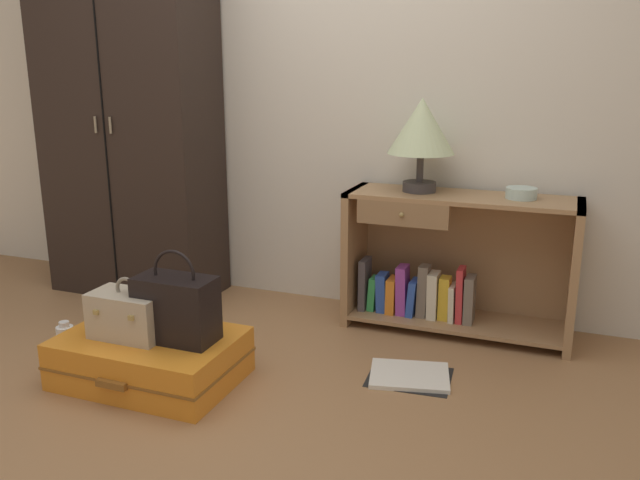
{
  "coord_description": "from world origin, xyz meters",
  "views": [
    {
      "loc": [
        1.3,
        -1.98,
        1.34
      ],
      "look_at": [
        0.24,
        0.77,
        0.55
      ],
      "focal_mm": 36.73,
      "sensor_mm": 36.0,
      "label": 1
    }
  ],
  "objects_px": {
    "bookshelf": "(449,266)",
    "table_lamp": "(422,129)",
    "train_case": "(128,314)",
    "handbag": "(176,308)",
    "suitcase_large": "(151,358)",
    "open_book_on_floor": "(409,376)",
    "bottle": "(66,344)",
    "bowl": "(521,193)",
    "wardrobe": "(130,122)"
  },
  "relations": [
    {
      "from": "bowl",
      "to": "suitcase_large",
      "type": "xyz_separation_m",
      "value": [
        -1.42,
        -1.06,
        -0.64
      ]
    },
    {
      "from": "bottle",
      "to": "bowl",
      "type": "bearing_deg",
      "value": 29.41
    },
    {
      "from": "bowl",
      "to": "handbag",
      "type": "distance_m",
      "value": 1.71
    },
    {
      "from": "wardrobe",
      "to": "suitcase_large",
      "type": "distance_m",
      "value": 1.57
    },
    {
      "from": "bookshelf",
      "to": "suitcase_large",
      "type": "bearing_deg",
      "value": -136.0
    },
    {
      "from": "train_case",
      "to": "handbag",
      "type": "distance_m",
      "value": 0.22
    },
    {
      "from": "table_lamp",
      "to": "wardrobe",
      "type": "bearing_deg",
      "value": -178.06
    },
    {
      "from": "table_lamp",
      "to": "handbag",
      "type": "relative_size",
      "value": 1.18
    },
    {
      "from": "train_case",
      "to": "handbag",
      "type": "xyz_separation_m",
      "value": [
        0.21,
        0.05,
        0.04
      ]
    },
    {
      "from": "wardrobe",
      "to": "suitcase_large",
      "type": "relative_size",
      "value": 2.68
    },
    {
      "from": "bowl",
      "to": "bottle",
      "type": "bearing_deg",
      "value": -150.59
    },
    {
      "from": "bowl",
      "to": "bottle",
      "type": "relative_size",
      "value": 0.72
    },
    {
      "from": "table_lamp",
      "to": "bookshelf",
      "type": "bearing_deg",
      "value": -1.9
    },
    {
      "from": "bookshelf",
      "to": "table_lamp",
      "type": "xyz_separation_m",
      "value": [
        -0.17,
        0.01,
        0.69
      ]
    },
    {
      "from": "bookshelf",
      "to": "table_lamp",
      "type": "bearing_deg",
      "value": 178.1
    },
    {
      "from": "wardrobe",
      "to": "bowl",
      "type": "bearing_deg",
      "value": 1.43
    },
    {
      "from": "bookshelf",
      "to": "open_book_on_floor",
      "type": "relative_size",
      "value": 2.89
    },
    {
      "from": "bookshelf",
      "to": "suitcase_large",
      "type": "relative_size",
      "value": 1.51
    },
    {
      "from": "bottle",
      "to": "suitcase_large",
      "type": "bearing_deg",
      "value": 0.29
    },
    {
      "from": "suitcase_large",
      "to": "train_case",
      "type": "xyz_separation_m",
      "value": [
        -0.07,
        -0.04,
        0.21
      ]
    },
    {
      "from": "bookshelf",
      "to": "handbag",
      "type": "relative_size",
      "value": 2.88
    },
    {
      "from": "suitcase_large",
      "to": "wardrobe",
      "type": "bearing_deg",
      "value": 127.85
    },
    {
      "from": "bookshelf",
      "to": "table_lamp",
      "type": "relative_size",
      "value": 2.45
    },
    {
      "from": "wardrobe",
      "to": "bowl",
      "type": "relative_size",
      "value": 13.76
    },
    {
      "from": "bookshelf",
      "to": "bowl",
      "type": "xyz_separation_m",
      "value": [
        0.33,
        0.0,
        0.4
      ]
    },
    {
      "from": "suitcase_large",
      "to": "open_book_on_floor",
      "type": "distance_m",
      "value": 1.14
    },
    {
      "from": "bowl",
      "to": "train_case",
      "type": "height_order",
      "value": "bowl"
    },
    {
      "from": "bookshelf",
      "to": "bottle",
      "type": "distance_m",
      "value": 1.9
    },
    {
      "from": "table_lamp",
      "to": "open_book_on_floor",
      "type": "relative_size",
      "value": 1.18
    },
    {
      "from": "bookshelf",
      "to": "handbag",
      "type": "distance_m",
      "value": 1.42
    },
    {
      "from": "bottle",
      "to": "bookshelf",
      "type": "bearing_deg",
      "value": 34.22
    },
    {
      "from": "suitcase_large",
      "to": "bottle",
      "type": "distance_m",
      "value": 0.46
    },
    {
      "from": "train_case",
      "to": "bottle",
      "type": "xyz_separation_m",
      "value": [
        -0.39,
        0.03,
        -0.21
      ]
    },
    {
      "from": "suitcase_large",
      "to": "bowl",
      "type": "bearing_deg",
      "value": 36.7
    },
    {
      "from": "suitcase_large",
      "to": "handbag",
      "type": "distance_m",
      "value": 0.29
    },
    {
      "from": "wardrobe",
      "to": "handbag",
      "type": "height_order",
      "value": "wardrobe"
    },
    {
      "from": "train_case",
      "to": "bottle",
      "type": "bearing_deg",
      "value": 174.98
    },
    {
      "from": "table_lamp",
      "to": "bowl",
      "type": "xyz_separation_m",
      "value": [
        0.5,
        -0.0,
        -0.29
      ]
    },
    {
      "from": "bottle",
      "to": "handbag",
      "type": "bearing_deg",
      "value": 1.24
    },
    {
      "from": "suitcase_large",
      "to": "open_book_on_floor",
      "type": "height_order",
      "value": "suitcase_large"
    },
    {
      "from": "wardrobe",
      "to": "table_lamp",
      "type": "distance_m",
      "value": 1.71
    },
    {
      "from": "table_lamp",
      "to": "open_book_on_floor",
      "type": "distance_m",
      "value": 1.21
    },
    {
      "from": "wardrobe",
      "to": "handbag",
      "type": "distance_m",
      "value": 1.51
    },
    {
      "from": "bowl",
      "to": "suitcase_large",
      "type": "relative_size",
      "value": 0.2
    },
    {
      "from": "train_case",
      "to": "handbag",
      "type": "bearing_deg",
      "value": 12.67
    },
    {
      "from": "wardrobe",
      "to": "bottle",
      "type": "bearing_deg",
      "value": -72.46
    },
    {
      "from": "open_book_on_floor",
      "to": "table_lamp",
      "type": "bearing_deg",
      "value": 101.54
    },
    {
      "from": "suitcase_large",
      "to": "train_case",
      "type": "bearing_deg",
      "value": -152.72
    },
    {
      "from": "suitcase_large",
      "to": "bottle",
      "type": "bearing_deg",
      "value": -179.71
    },
    {
      "from": "wardrobe",
      "to": "train_case",
      "type": "xyz_separation_m",
      "value": [
        0.71,
        -1.04,
        -0.71
      ]
    }
  ]
}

